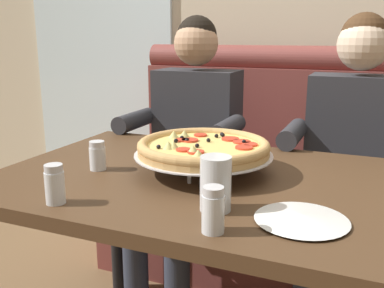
% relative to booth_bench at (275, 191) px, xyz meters
% --- Properties ---
extents(window_panel, '(1.10, 0.02, 2.80)m').
position_rel_booth_bench_xyz_m(window_panel, '(-1.37, 0.50, 1.00)').
color(window_panel, white).
rests_on(window_panel, ground_plane).
extents(booth_bench, '(1.64, 0.78, 1.13)m').
position_rel_booth_bench_xyz_m(booth_bench, '(0.00, 0.00, 0.00)').
color(booth_bench, brown).
rests_on(booth_bench, ground_plane).
extents(dining_table, '(1.38, 0.88, 0.75)m').
position_rel_booth_bench_xyz_m(dining_table, '(0.00, -0.91, 0.27)').
color(dining_table, '#4C331E').
rests_on(dining_table, ground_plane).
extents(diner_left, '(0.54, 0.64, 1.27)m').
position_rel_booth_bench_xyz_m(diner_left, '(-0.37, -0.27, 0.31)').
color(diner_left, '#2D3342').
rests_on(diner_left, ground_plane).
extents(diner_right, '(0.54, 0.64, 1.27)m').
position_rel_booth_bench_xyz_m(diner_right, '(0.37, -0.27, 0.31)').
color(diner_right, '#2D3342').
rests_on(diner_right, ground_plane).
extents(pizza, '(0.44, 0.44, 0.11)m').
position_rel_booth_bench_xyz_m(pizza, '(-0.06, -0.88, 0.44)').
color(pizza, silver).
rests_on(pizza, dining_table).
extents(shaker_parmesan, '(0.05, 0.05, 0.11)m').
position_rel_booth_bench_xyz_m(shaker_parmesan, '(0.12, -1.27, 0.40)').
color(shaker_parmesan, white).
rests_on(shaker_parmesan, dining_table).
extents(shaker_oregano, '(0.05, 0.05, 0.10)m').
position_rel_booth_bench_xyz_m(shaker_oregano, '(-0.39, -0.98, 0.40)').
color(shaker_oregano, white).
rests_on(shaker_oregano, dining_table).
extents(shaker_pepper_flakes, '(0.05, 0.05, 0.11)m').
position_rel_booth_bench_xyz_m(shaker_pepper_flakes, '(-0.32, -1.27, 0.40)').
color(shaker_pepper_flakes, white).
rests_on(shaker_pepper_flakes, dining_table).
extents(plate_near_left, '(0.22, 0.22, 0.02)m').
position_rel_booth_bench_xyz_m(plate_near_left, '(0.30, -1.14, 0.37)').
color(plate_near_left, white).
rests_on(plate_near_left, dining_table).
extents(drinking_glass, '(0.08, 0.08, 0.14)m').
position_rel_booth_bench_xyz_m(drinking_glass, '(0.08, -1.15, 0.42)').
color(drinking_glass, silver).
rests_on(drinking_glass, dining_table).
extents(patio_chair, '(0.40, 0.40, 0.86)m').
position_rel_booth_bench_xyz_m(patio_chair, '(-1.54, 1.02, 0.13)').
color(patio_chair, black).
rests_on(patio_chair, ground_plane).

